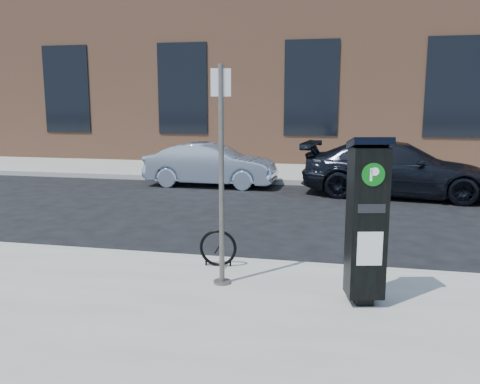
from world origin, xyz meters
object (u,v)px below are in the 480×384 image
(parking_kiosk, at_px, (367,220))
(car_silver, at_px, (211,165))
(bike_rack, at_px, (218,248))
(car_dark, at_px, (397,169))
(sign_pole, at_px, (221,178))

(parking_kiosk, bearing_deg, car_silver, 103.06)
(bike_rack, xyz_separation_m, car_dark, (3.09, 7.18, 0.31))
(parking_kiosk, relative_size, sign_pole, 0.70)
(sign_pole, relative_size, car_silver, 0.73)
(car_dark, bearing_deg, car_silver, 90.26)
(parking_kiosk, bearing_deg, car_dark, 69.53)
(bike_rack, height_order, car_dark, car_dark)
(parking_kiosk, distance_m, bike_rack, 2.39)
(sign_pole, height_order, car_dark, sign_pole)
(car_silver, height_order, car_dark, car_dark)
(sign_pole, xyz_separation_m, car_silver, (-2.47, 8.41, -0.91))
(car_silver, xyz_separation_m, car_dark, (5.33, -0.55, 0.09))
(sign_pole, relative_size, bike_rack, 5.15)
(parking_kiosk, xyz_separation_m, car_silver, (-4.29, 8.70, -0.53))
(bike_rack, bearing_deg, car_dark, 61.89)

